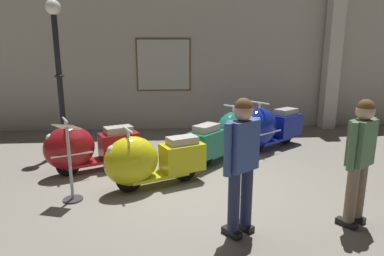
{
  "coord_description": "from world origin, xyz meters",
  "views": [
    {
      "loc": [
        -0.35,
        -4.92,
        2.1
      ],
      "look_at": [
        0.13,
        1.23,
        0.66
      ],
      "focal_mm": 30.91,
      "sensor_mm": 36.0,
      "label": 1
    }
  ],
  "objects_px": {
    "scooter_1": "(148,161)",
    "visitor_0": "(360,154)",
    "scooter_2": "(225,135)",
    "scooter_3": "(268,127)",
    "lamppost": "(59,71)",
    "scooter_0": "(86,148)",
    "visitor_1": "(242,158)",
    "info_stanchion": "(70,169)"
  },
  "relations": [
    {
      "from": "lamppost",
      "to": "scooter_3",
      "type": "bearing_deg",
      "value": -0.9
    },
    {
      "from": "lamppost",
      "to": "visitor_0",
      "type": "bearing_deg",
      "value": -36.76
    },
    {
      "from": "scooter_3",
      "to": "visitor_1",
      "type": "relative_size",
      "value": 1.07
    },
    {
      "from": "scooter_2",
      "to": "lamppost",
      "type": "relative_size",
      "value": 0.51
    },
    {
      "from": "scooter_2",
      "to": "visitor_1",
      "type": "relative_size",
      "value": 0.97
    },
    {
      "from": "info_stanchion",
      "to": "scooter_0",
      "type": "bearing_deg",
      "value": 92.75
    },
    {
      "from": "visitor_0",
      "to": "info_stanchion",
      "type": "relative_size",
      "value": 1.37
    },
    {
      "from": "scooter_3",
      "to": "visitor_0",
      "type": "xyz_separation_m",
      "value": [
        0.1,
        -3.23,
        0.42
      ]
    },
    {
      "from": "scooter_1",
      "to": "lamppost",
      "type": "bearing_deg",
      "value": -70.43
    },
    {
      "from": "scooter_0",
      "to": "scooter_2",
      "type": "distance_m",
      "value": 2.65
    },
    {
      "from": "scooter_1",
      "to": "lamppost",
      "type": "xyz_separation_m",
      "value": [
        -1.83,
        1.97,
        1.27
      ]
    },
    {
      "from": "scooter_2",
      "to": "scooter_3",
      "type": "distance_m",
      "value": 1.14
    },
    {
      "from": "visitor_0",
      "to": "visitor_1",
      "type": "height_order",
      "value": "visitor_1"
    },
    {
      "from": "scooter_0",
      "to": "info_stanchion",
      "type": "distance_m",
      "value": 1.13
    },
    {
      "from": "visitor_1",
      "to": "scooter_3",
      "type": "bearing_deg",
      "value": -57.14
    },
    {
      "from": "lamppost",
      "to": "info_stanchion",
      "type": "height_order",
      "value": "lamppost"
    },
    {
      "from": "lamppost",
      "to": "scooter_0",
      "type": "bearing_deg",
      "value": -59.41
    },
    {
      "from": "visitor_0",
      "to": "scooter_1",
      "type": "bearing_deg",
      "value": 28.79
    },
    {
      "from": "visitor_0",
      "to": "lamppost",
      "type": "bearing_deg",
      "value": 19.2
    },
    {
      "from": "scooter_3",
      "to": "info_stanchion",
      "type": "height_order",
      "value": "info_stanchion"
    },
    {
      "from": "scooter_0",
      "to": "scooter_2",
      "type": "height_order",
      "value": "scooter_2"
    },
    {
      "from": "scooter_1",
      "to": "visitor_0",
      "type": "height_order",
      "value": "visitor_0"
    },
    {
      "from": "scooter_1",
      "to": "info_stanchion",
      "type": "distance_m",
      "value": 1.13
    },
    {
      "from": "visitor_1",
      "to": "info_stanchion",
      "type": "height_order",
      "value": "visitor_1"
    },
    {
      "from": "scooter_1",
      "to": "info_stanchion",
      "type": "height_order",
      "value": "info_stanchion"
    },
    {
      "from": "scooter_3",
      "to": "visitor_0",
      "type": "bearing_deg",
      "value": 55.99
    },
    {
      "from": "scooter_2",
      "to": "info_stanchion",
      "type": "xyz_separation_m",
      "value": [
        -2.52,
        -1.77,
        0.01
      ]
    },
    {
      "from": "scooter_3",
      "to": "visitor_0",
      "type": "height_order",
      "value": "visitor_0"
    },
    {
      "from": "scooter_3",
      "to": "visitor_1",
      "type": "xyz_separation_m",
      "value": [
        -1.35,
        -3.33,
        0.44
      ]
    },
    {
      "from": "scooter_3",
      "to": "visitor_0",
      "type": "distance_m",
      "value": 3.26
    },
    {
      "from": "visitor_0",
      "to": "info_stanchion",
      "type": "xyz_separation_m",
      "value": [
        -3.65,
        0.96,
        -0.43
      ]
    },
    {
      "from": "scooter_0",
      "to": "visitor_1",
      "type": "xyz_separation_m",
      "value": [
        2.25,
        -2.2,
        0.48
      ]
    },
    {
      "from": "info_stanchion",
      "to": "visitor_1",
      "type": "bearing_deg",
      "value": -25.81
    },
    {
      "from": "scooter_3",
      "to": "lamppost",
      "type": "bearing_deg",
      "value": -36.72
    },
    {
      "from": "scooter_0",
      "to": "info_stanchion",
      "type": "xyz_separation_m",
      "value": [
        0.05,
        -1.13,
        0.03
      ]
    },
    {
      "from": "scooter_2",
      "to": "visitor_1",
      "type": "height_order",
      "value": "visitor_1"
    },
    {
      "from": "scooter_3",
      "to": "scooter_1",
      "type": "bearing_deg",
      "value": 1.72
    },
    {
      "from": "scooter_0",
      "to": "lamppost",
      "type": "relative_size",
      "value": 0.55
    },
    {
      "from": "scooter_2",
      "to": "scooter_3",
      "type": "bearing_deg",
      "value": -21.15
    },
    {
      "from": "scooter_0",
      "to": "scooter_2",
      "type": "bearing_deg",
      "value": 168.82
    },
    {
      "from": "info_stanchion",
      "to": "visitor_0",
      "type": "bearing_deg",
      "value": -14.75
    },
    {
      "from": "scooter_2",
      "to": "scooter_3",
      "type": "xyz_separation_m",
      "value": [
        1.03,
        0.5,
        0.02
      ]
    }
  ]
}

